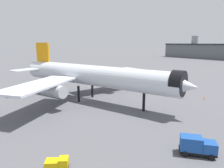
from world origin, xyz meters
TOP-DOWN VIEW (x-y plane):
  - ground at (0.00, 0.00)m, footprint 900.00×900.00m
  - airliner_near_gate at (2.91, 1.46)m, footprint 59.94×53.37m
  - service_truck_front at (40.22, -1.02)m, footprint 5.69×5.30m
  - baggage_tug_wing at (31.37, -20.45)m, footprint 3.15×3.56m
  - traffic_cone_near_nose at (22.37, 31.15)m, footprint 0.51×0.51m

SIDE VIEW (x-z plane):
  - ground at x=0.00m, z-range 0.00..0.00m
  - traffic_cone_near_nose at x=22.37m, z-range 0.00..0.63m
  - baggage_tug_wing at x=31.37m, z-range 0.05..1.90m
  - service_truck_front at x=40.22m, z-range 0.09..3.09m
  - airliner_near_gate at x=2.91m, z-range -1.04..16.48m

